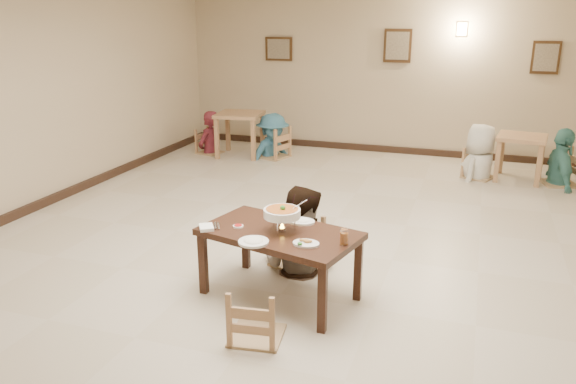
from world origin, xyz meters
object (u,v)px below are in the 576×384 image
at_px(bg_chair_rr, 563,151).
at_px(bg_diner_c, 483,124).
at_px(chair_near, 256,288).
at_px(chair_far, 297,221).
at_px(main_diner, 300,186).
at_px(bg_chair_rl, 481,150).
at_px(bg_diner_b, 272,113).
at_px(bg_table_left, 240,120).
at_px(curry_warmer, 282,213).
at_px(bg_diner_a, 208,111).
at_px(main_table, 280,239).
at_px(drink_glass, 344,237).
at_px(bg_table_right, 521,144).
at_px(bg_chair_ll, 209,131).
at_px(bg_diner_d, 567,128).
at_px(bg_chair_lr, 273,128).

distance_m(bg_chair_rr, bg_diner_c, 1.26).
distance_m(chair_near, bg_chair_rr, 6.29).
xyz_separation_m(chair_far, main_diner, (0.04, -0.06, 0.41)).
relative_size(bg_chair_rl, bg_diner_b, 0.56).
bearing_deg(bg_table_left, chair_far, -59.47).
relative_size(bg_chair_rr, bg_diner_c, 0.60).
relative_size(curry_warmer, bg_table_left, 0.41).
bearing_deg(chair_far, bg_diner_a, 144.72).
xyz_separation_m(curry_warmer, bg_diner_c, (1.68, 4.85, 0.04)).
height_order(main_table, chair_far, chair_far).
bearing_deg(main_table, drink_glass, 2.79).
bearing_deg(bg_table_right, bg_chair_ll, 179.81).
bearing_deg(bg_table_left, bg_chair_rl, -1.77).
relative_size(chair_near, main_diner, 0.50).
distance_m(bg_table_right, bg_diner_c, 0.68).
relative_size(main_table, bg_diner_d, 0.88).
bearing_deg(bg_chair_ll, bg_chair_lr, -72.85).
bearing_deg(chair_near, bg_chair_rl, -114.45).
distance_m(bg_table_right, bg_chair_rl, 0.62).
distance_m(main_table, drink_glass, 0.66).
relative_size(curry_warmer, bg_table_right, 0.46).
relative_size(drink_glass, bg_chair_lr, 0.13).
xyz_separation_m(chair_far, bg_chair_rl, (1.77, 4.11, -0.03)).
bearing_deg(bg_chair_rl, chair_near, -175.16).
xyz_separation_m(chair_far, bg_chair_ll, (-3.13, 4.21, -0.05)).
bearing_deg(chair_far, bg_chair_ll, 144.72).
bearing_deg(bg_diner_b, bg_diner_c, -66.02).
bearing_deg(bg_diner_a, bg_chair_lr, 104.68).
height_order(chair_far, bg_diner_b, bg_diner_b).
xyz_separation_m(bg_chair_rr, bg_diner_a, (-6.11, 0.07, 0.29)).
relative_size(bg_table_right, bg_diner_c, 0.46).
distance_m(bg_table_right, bg_chair_rr, 0.61).
height_order(bg_table_right, bg_diner_a, bg_diner_a).
distance_m(bg_chair_ll, bg_diner_c, 4.92).
relative_size(drink_glass, bg_diner_a, 0.09).
bearing_deg(bg_chair_ll, bg_chair_rr, -78.16).
relative_size(curry_warmer, bg_diner_b, 0.23).
bearing_deg(bg_table_right, drink_glass, -108.41).
height_order(bg_chair_lr, bg_chair_rl, bg_chair_lr).
xyz_separation_m(curry_warmer, bg_diner_b, (-1.97, 5.05, -0.02)).
distance_m(chair_far, bg_chair_rl, 4.48).
height_order(bg_chair_lr, bg_diner_b, bg_diner_b).
height_order(bg_chair_ll, bg_diner_c, bg_diner_c).
xyz_separation_m(main_table, main_diner, (-0.02, 0.67, 0.31)).
relative_size(curry_warmer, bg_diner_d, 0.21).
xyz_separation_m(bg_chair_ll, bg_chair_lr, (1.25, 0.10, 0.11)).
relative_size(chair_far, bg_table_left, 1.07).
height_order(chair_near, bg_table_right, chair_near).
xyz_separation_m(curry_warmer, bg_chair_ll, (-3.22, 4.95, -0.40)).
relative_size(chair_far, bg_diner_c, 0.55).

